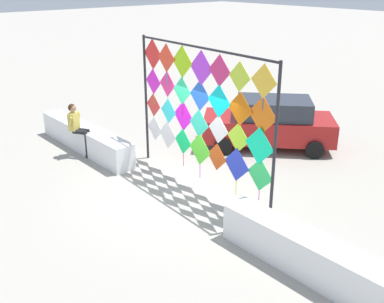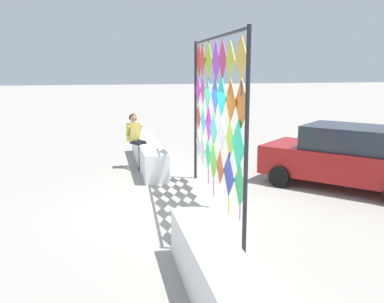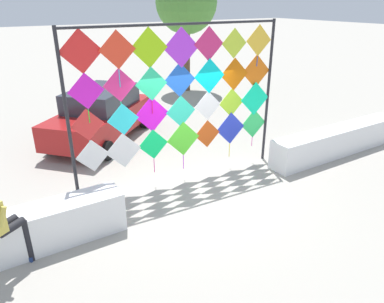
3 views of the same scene
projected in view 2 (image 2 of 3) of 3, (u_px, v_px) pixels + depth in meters
The scene contains 6 objects.
ground at pixel (182, 210), 9.28m from camera, with size 120.00×120.00×0.00m, color #9E998E.
plaza_ledge_left at pixel (148, 153), 13.35m from camera, with size 4.62×0.62×0.76m, color white.
plaza_ledge_right at pixel (231, 303), 4.96m from camera, with size 4.62×0.62×0.76m, color white.
kite_display_rack at pixel (215, 107), 9.09m from camera, with size 4.99×0.33×3.60m.
seated_vendor at pixel (136, 136), 12.85m from camera, with size 0.78×0.69×1.61m.
parked_car at pixel (348, 157), 10.82m from camera, with size 4.10×3.99×1.55m.
Camera 2 is at (8.72, -1.59, 3.02)m, focal length 41.25 mm.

